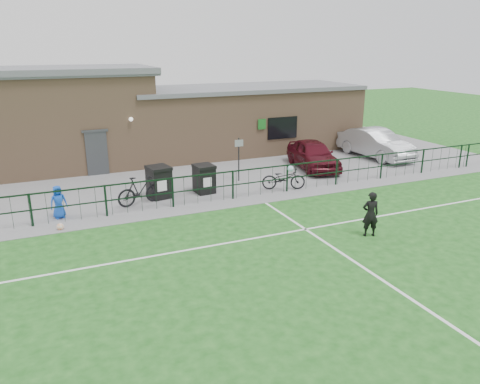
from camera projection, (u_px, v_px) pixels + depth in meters
name	position (u px, v px, depth m)	size (l,w,h in m)	color
ground	(320.00, 297.00, 11.66)	(90.00, 90.00, 0.00)	#185117
paving_strip	(172.00, 170.00, 23.45)	(34.00, 13.00, 0.02)	slate
pitch_line_touch	(212.00, 204.00, 18.47)	(28.00, 0.10, 0.01)	white
pitch_line_mid	(252.00, 239.00, 15.15)	(28.00, 0.10, 0.01)	white
pitch_line_perp	(384.00, 281.00, 12.43)	(0.10, 16.00, 0.01)	white
perimeter_fence	(210.00, 188.00, 18.47)	(28.00, 0.10, 1.20)	black
wheelie_bin_left	(159.00, 183.00, 19.03)	(0.80, 0.91, 1.22)	black
wheelie_bin_right	(204.00, 180.00, 19.67)	(0.74, 0.84, 1.11)	black
sign_post	(239.00, 160.00, 21.22)	(0.06, 0.06, 2.00)	black
car_maroon	(313.00, 154.00, 23.47)	(1.68, 4.19, 1.43)	#4C0D17
car_silver	(375.00, 143.00, 25.75)	(1.66, 4.76, 1.57)	#9EA0A5
bicycle_d	(140.00, 190.00, 18.17)	(0.54, 1.90, 1.14)	black
bicycle_e	(284.00, 178.00, 20.12)	(0.65, 1.86, 0.98)	black
spectator_child	(58.00, 202.00, 16.74)	(0.59, 0.38, 1.21)	blue
goalkeeper_kick	(367.00, 212.00, 15.24)	(1.68, 3.45, 1.78)	black
ball_ground	(60.00, 227.00, 15.83)	(0.24, 0.24, 0.24)	white
clubhouse	(139.00, 118.00, 25.06)	(24.25, 5.40, 4.96)	#9D7858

